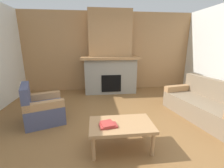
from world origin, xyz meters
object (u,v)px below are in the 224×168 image
Objects in this scene: fireplace at (110,58)px; coffee_table at (121,127)px; armchair at (42,109)px; couch at (206,106)px.

coffee_table is (-0.13, -3.07, -0.79)m from fireplace.
armchair is at bearing 145.81° from coffee_table.
coffee_table is at bearing -92.47° from fireplace.
couch is 1.92× the size of coffee_table.
fireplace is 3.17m from coffee_table.
fireplace is at bearing 87.53° from coffee_table.
armchair is (-3.62, 0.22, 0.01)m from couch.
couch is 2.24m from coffee_table.
couch is 3.63m from armchair.
couch reaches higher than coffee_table.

